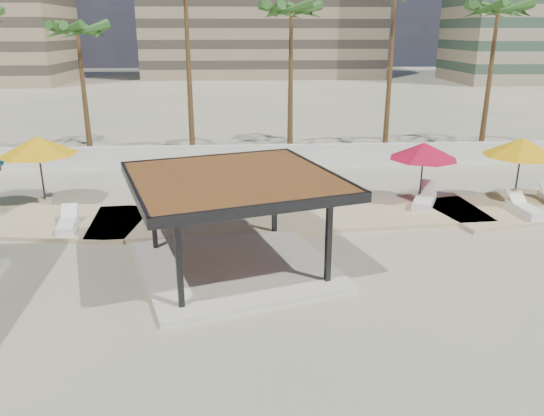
{
  "coord_description": "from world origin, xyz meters",
  "views": [
    {
      "loc": [
        -0.08,
        -13.58,
        7.37
      ],
      "look_at": [
        1.01,
        4.14,
        1.4
      ],
      "focal_mm": 35.0,
      "sensor_mm": 36.0,
      "label": 1
    }
  ],
  "objects_px": {
    "lounger_a": "(68,224)",
    "lounger_d": "(525,209)",
    "umbrella_c": "(424,151)",
    "lounger_b": "(425,200)",
    "pavilion_central": "(234,214)"
  },
  "relations": [
    {
      "from": "umbrella_c",
      "to": "lounger_d",
      "type": "xyz_separation_m",
      "value": [
        3.81,
        -1.88,
        -2.08
      ]
    },
    {
      "from": "lounger_a",
      "to": "lounger_d",
      "type": "height_order",
      "value": "lounger_d"
    },
    {
      "from": "umbrella_c",
      "to": "lounger_a",
      "type": "bearing_deg",
      "value": -170.41
    },
    {
      "from": "lounger_d",
      "to": "lounger_a",
      "type": "bearing_deg",
      "value": 87.76
    },
    {
      "from": "pavilion_central",
      "to": "umbrella_c",
      "type": "distance_m",
      "value": 10.12
    },
    {
      "from": "lounger_a",
      "to": "lounger_b",
      "type": "xyz_separation_m",
      "value": [
        14.57,
        1.93,
        0.04
      ]
    },
    {
      "from": "pavilion_central",
      "to": "lounger_a",
      "type": "relative_size",
      "value": 3.96
    },
    {
      "from": "umbrella_c",
      "to": "lounger_b",
      "type": "relative_size",
      "value": 1.33
    },
    {
      "from": "lounger_a",
      "to": "lounger_b",
      "type": "distance_m",
      "value": 14.69
    },
    {
      "from": "umbrella_c",
      "to": "lounger_b",
      "type": "bearing_deg",
      "value": -84.43
    },
    {
      "from": "lounger_b",
      "to": "lounger_d",
      "type": "height_order",
      "value": "lounger_b"
    },
    {
      "from": "lounger_b",
      "to": "lounger_d",
      "type": "relative_size",
      "value": 1.12
    },
    {
      "from": "lounger_a",
      "to": "lounger_d",
      "type": "distance_m",
      "value": 18.33
    },
    {
      "from": "umbrella_c",
      "to": "lounger_a",
      "type": "height_order",
      "value": "umbrella_c"
    },
    {
      "from": "pavilion_central",
      "to": "lounger_d",
      "type": "relative_size",
      "value": 3.66
    }
  ]
}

